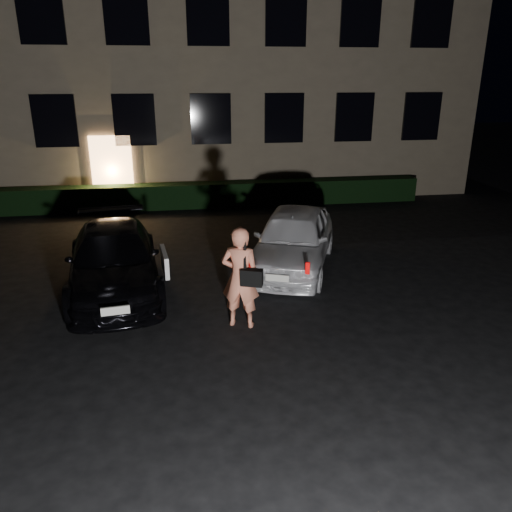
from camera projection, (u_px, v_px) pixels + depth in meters
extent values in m
plane|color=black|center=(261.00, 362.00, 8.21)|extent=(80.00, 80.00, 0.00)
cube|color=#706350|center=(202.00, 34.00, 20.09)|extent=(20.00, 8.00, 12.00)
cube|color=#FFB46D|center=(112.00, 172.00, 17.44)|extent=(1.40, 0.10, 2.50)
cube|color=black|center=(55.00, 121.00, 16.60)|extent=(1.40, 0.10, 1.70)
cube|color=black|center=(135.00, 120.00, 16.97)|extent=(1.40, 0.10, 1.70)
cube|color=black|center=(211.00, 119.00, 17.34)|extent=(1.40, 0.10, 1.70)
cube|color=black|center=(284.00, 118.00, 17.71)|extent=(1.40, 0.10, 1.70)
cube|color=black|center=(354.00, 117.00, 18.08)|extent=(1.40, 0.10, 1.70)
cube|color=black|center=(422.00, 117.00, 18.45)|extent=(1.40, 0.10, 1.70)
cube|color=black|center=(41.00, 15.00, 15.51)|extent=(1.40, 0.10, 1.70)
cube|color=black|center=(126.00, 17.00, 15.88)|extent=(1.40, 0.10, 1.70)
cube|color=black|center=(208.00, 18.00, 16.25)|extent=(1.40, 0.10, 1.70)
cube|color=black|center=(286.00, 19.00, 16.62)|extent=(1.40, 0.10, 1.70)
cube|color=black|center=(361.00, 20.00, 16.99)|extent=(1.40, 0.10, 1.70)
cube|color=black|center=(432.00, 22.00, 17.36)|extent=(1.40, 0.10, 1.70)
cube|color=black|center=(214.00, 195.00, 17.82)|extent=(15.00, 0.70, 0.85)
imported|color=black|center=(114.00, 259.00, 10.83)|extent=(2.43, 4.85, 1.35)
cube|color=white|center=(165.00, 261.00, 10.26)|extent=(0.20, 0.97, 0.45)
cube|color=silver|center=(115.00, 311.00, 8.67)|extent=(0.50, 0.10, 0.15)
imported|color=white|center=(293.00, 239.00, 12.03)|extent=(3.17, 4.60, 1.45)
cube|color=red|center=(249.00, 263.00, 10.27)|extent=(0.10, 0.08, 0.24)
cube|color=red|center=(308.00, 268.00, 10.02)|extent=(0.10, 0.08, 0.24)
cube|color=silver|center=(277.00, 278.00, 10.18)|extent=(0.47, 0.22, 0.14)
imported|color=#DD7D5E|center=(240.00, 277.00, 9.11)|extent=(0.82, 0.67, 1.93)
cube|color=black|center=(252.00, 277.00, 8.92)|extent=(0.43, 0.30, 0.31)
cube|color=black|center=(245.00, 253.00, 8.84)|extent=(0.06, 0.08, 0.60)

